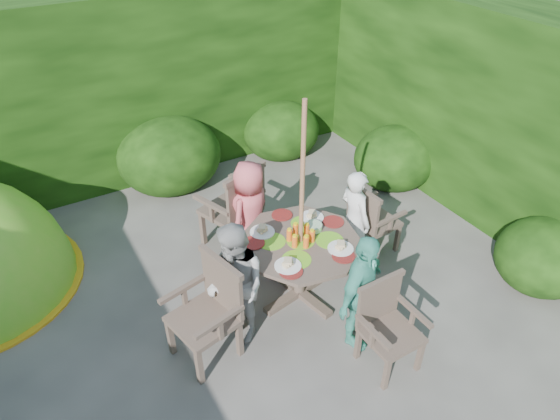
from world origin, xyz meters
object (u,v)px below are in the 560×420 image
parasol_pole (301,209)px  child_left (236,285)px  patio_table (301,249)px  garden_chair_right (371,219)px  garden_chair_front (387,324)px  child_front (361,292)px  child_right (354,219)px  garden_chair_left (210,309)px  garden_chair_back (236,207)px  child_back (250,213)px

parasol_pole → child_left: parasol_pole is taller
patio_table → garden_chair_right: (1.08, 0.21, -0.15)m
garden_chair_front → child_front: 0.35m
child_left → patio_table: bearing=95.9°
child_right → garden_chair_right: bearing=-80.1°
garden_chair_front → child_left: bearing=136.6°
garden_chair_left → child_right: size_ratio=0.81×
garden_chair_left → child_front: (1.22, -0.58, 0.10)m
garden_chair_left → child_left: child_left is taller
child_left → child_front: (0.94, -0.64, -0.02)m
garden_chair_left → garden_chair_back: bearing=132.2°
patio_table → garden_chair_front: patio_table is taller
garden_chair_right → parasol_pole: bearing=97.0°
garden_chair_front → child_right: 1.37m
parasol_pole → child_right: size_ratio=1.84×
garden_chair_left → child_right: (1.86, 0.35, 0.08)m
child_back → child_front: 1.60m
patio_table → garden_chair_right: bearing=11.2°
garden_chair_front → garden_chair_back: bearing=100.2°
patio_table → garden_chair_right: 1.11m
garden_chair_front → child_back: (-0.37, 1.87, 0.18)m
patio_table → child_left: child_left is taller
garden_chair_front → child_front: bearing=102.7°
patio_table → child_front: 0.80m
parasol_pole → garden_chair_back: parasol_pole is taller
patio_table → garden_chair_front: size_ratio=1.74×
garden_chair_right → child_right: size_ratio=0.72×
patio_table → child_front: child_front is taller
garden_chair_left → garden_chair_front: bearing=42.7°
garden_chair_left → child_left: (0.29, 0.05, 0.12)m
garden_chair_back → child_front: 1.89m
patio_table → garden_chair_front: (0.22, -1.09, -0.16)m
garden_chair_front → child_right: (0.57, 1.23, 0.15)m
child_right → garden_chair_front: bearing=152.9°
garden_chair_right → child_back: bearing=60.9°
garden_chair_left → child_front: size_ratio=0.79×
garden_chair_right → child_right: bearing=98.2°
parasol_pole → child_front: bearing=-79.2°
child_right → child_left: size_ratio=0.94×
garden_chair_front → child_front: (-0.07, 0.30, 0.17)m
garden_chair_left → child_left: size_ratio=0.76×
garden_chair_left → child_front: child_front is taller
patio_table → child_front: size_ratio=1.19×
garden_chair_right → child_back: size_ratio=0.69×
garden_chair_front → garden_chair_left: bearing=145.2°
garden_chair_front → child_front: child_front is taller
parasol_pole → garden_chair_right: size_ratio=2.57×
parasol_pole → garden_chair_right: bearing=11.2°
garden_chair_left → child_front: 1.36m
patio_table → garden_chair_left: 1.10m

